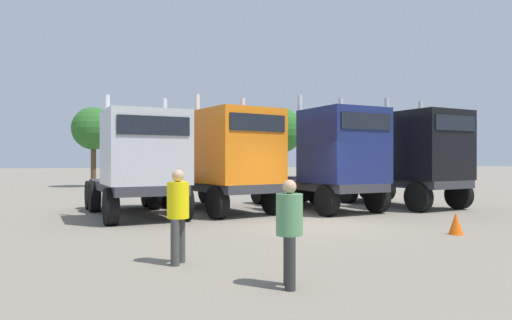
% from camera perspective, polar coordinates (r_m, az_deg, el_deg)
% --- Properties ---
extents(ground, '(200.00, 200.00, 0.00)m').
position_cam_1_polar(ground, '(13.60, 7.48, -8.02)').
color(ground, gray).
extents(semi_truck_silver, '(3.55, 6.47, 4.01)m').
position_cam_1_polar(semi_truck_silver, '(15.38, -14.15, -0.42)').
color(semi_truck_silver, '#333338').
rests_on(semi_truck_silver, ground).
extents(semi_truck_orange, '(4.22, 6.71, 4.22)m').
position_cam_1_polar(semi_truck_orange, '(16.35, -3.36, -0.07)').
color(semi_truck_orange, '#333338').
rests_on(semi_truck_orange, ground).
extents(semi_truck_navy, '(3.64, 6.48, 4.31)m').
position_cam_1_polar(semi_truck_navy, '(17.21, 9.50, 0.15)').
color(semi_truck_navy, '#333338').
rests_on(semi_truck_navy, ground).
extents(semi_truck_black, '(3.80, 6.70, 4.36)m').
position_cam_1_polar(semi_truck_black, '(19.32, 19.08, 0.14)').
color(semi_truck_black, '#333338').
rests_on(semi_truck_black, ground).
extents(visitor_in_hivis, '(0.54, 0.54, 1.73)m').
position_cam_1_polar(visitor_in_hivis, '(8.57, -9.62, -6.03)').
color(visitor_in_hivis, '#3E3E3E').
rests_on(visitor_in_hivis, ground).
extents(visitor_with_camera, '(0.49, 0.49, 1.61)m').
position_cam_1_polar(visitor_with_camera, '(6.94, 4.15, -8.07)').
color(visitor_with_camera, '#2D2D2D').
rests_on(visitor_with_camera, ground).
extents(traffic_cone_near, '(0.36, 0.36, 0.56)m').
position_cam_1_polar(traffic_cone_near, '(12.87, 23.49, -7.21)').
color(traffic_cone_near, '#F2590C').
rests_on(traffic_cone_near, ground).
extents(oak_far_left, '(2.96, 2.96, 5.57)m').
position_cam_1_polar(oak_far_left, '(34.11, -19.47, 3.64)').
color(oak_far_left, '#4C3823').
rests_on(oak_far_left, ground).
extents(oak_far_centre, '(3.32, 3.32, 5.11)m').
position_cam_1_polar(oak_far_centre, '(34.81, -5.83, 2.55)').
color(oak_far_centre, '#4C3823').
rests_on(oak_far_centre, ground).
extents(oak_far_right, '(3.75, 3.75, 6.18)m').
position_cam_1_polar(oak_far_right, '(37.89, 2.96, 3.64)').
color(oak_far_right, '#4C3823').
rests_on(oak_far_right, ground).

